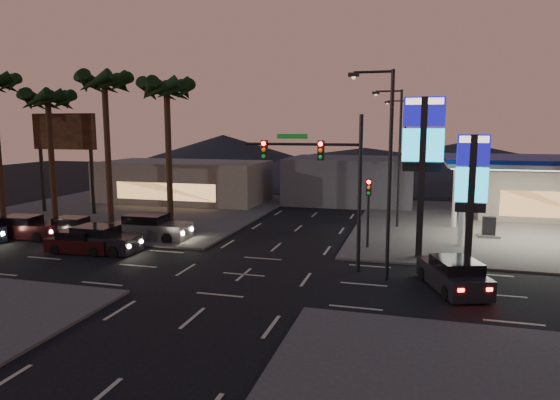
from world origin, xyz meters
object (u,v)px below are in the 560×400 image
(car_lane_b_front, at_px, (151,228))
(car_lane_b_rear, at_px, (24,228))
(car_lane_a_mid, at_px, (81,242))
(car_lane_b_mid, at_px, (74,228))
(gas_station, at_px, (544,163))
(suv_station, at_px, (454,275))
(pylon_sign_tall, at_px, (423,145))
(pylon_sign_short, at_px, (472,180))
(traffic_signal_mast, at_px, (326,170))
(car_lane_a_front, at_px, (100,240))

(car_lane_b_front, bearing_deg, car_lane_b_rear, -168.04)
(car_lane_a_mid, bearing_deg, car_lane_b_rear, 159.33)
(car_lane_b_front, relative_size, car_lane_b_mid, 1.27)
(gas_station, bearing_deg, car_lane_b_front, -165.86)
(suv_station, bearing_deg, gas_station, 62.91)
(pylon_sign_tall, distance_m, suv_station, 7.85)
(pylon_sign_short, xyz_separation_m, suv_station, (-0.98, -4.18, -3.96))
(car_lane_b_front, bearing_deg, car_lane_a_mid, -119.24)
(traffic_signal_mast, height_order, car_lane_a_front, traffic_signal_mast)
(car_lane_b_rear, bearing_deg, car_lane_a_mid, -20.67)
(car_lane_a_mid, bearing_deg, car_lane_b_front, 60.76)
(car_lane_b_front, xyz_separation_m, suv_station, (18.57, -5.50, -0.09))
(pylon_sign_short, relative_size, car_lane_b_front, 1.33)
(car_lane_b_front, relative_size, car_lane_b_rear, 1.10)
(gas_station, xyz_separation_m, pylon_sign_tall, (-7.50, -6.50, 1.31))
(traffic_signal_mast, bearing_deg, pylon_sign_short, 19.13)
(pylon_sign_tall, distance_m, car_lane_b_mid, 23.29)
(pylon_sign_tall, relative_size, suv_station, 1.87)
(car_lane_a_mid, xyz_separation_m, car_lane_b_rear, (-6.11, 2.31, 0.09))
(traffic_signal_mast, relative_size, car_lane_b_front, 1.52)
(car_lane_a_mid, xyz_separation_m, car_lane_b_mid, (-3.23, 3.59, 0.00))
(car_lane_b_rear, distance_m, suv_station, 27.22)
(pylon_sign_tall, relative_size, pylon_sign_short, 1.29)
(traffic_signal_mast, distance_m, car_lane_b_front, 13.63)
(car_lane_a_front, bearing_deg, gas_station, 20.99)
(car_lane_a_front, bearing_deg, car_lane_b_mid, 143.04)
(gas_station, height_order, car_lane_a_front, gas_station)
(car_lane_b_mid, bearing_deg, car_lane_a_front, -36.96)
(car_lane_a_front, distance_m, car_lane_b_rear, 7.41)
(gas_station, xyz_separation_m, traffic_signal_mast, (-12.24, -10.01, 0.15))
(traffic_signal_mast, xyz_separation_m, car_lane_b_mid, (-17.82, 3.33, -4.61))
(pylon_sign_tall, bearing_deg, pylon_sign_short, -21.80)
(car_lane_a_front, distance_m, car_lane_b_mid, 5.35)
(pylon_sign_short, height_order, car_lane_b_rear, pylon_sign_short)
(gas_station, distance_m, car_lane_b_rear, 34.17)
(car_lane_a_mid, relative_size, car_lane_b_front, 0.78)
(traffic_signal_mast, distance_m, suv_station, 7.91)
(pylon_sign_tall, xyz_separation_m, pylon_sign_short, (2.50, -1.00, -1.74))
(pylon_sign_short, xyz_separation_m, car_lane_a_mid, (-21.83, -2.77, -4.05))
(car_lane_b_mid, bearing_deg, suv_station, -11.73)
(car_lane_b_mid, xyz_separation_m, car_lane_b_rear, (-2.88, -1.29, 0.08))
(pylon_sign_tall, bearing_deg, car_lane_b_rear, -176.71)
(car_lane_b_rear, relative_size, suv_station, 0.99)
(car_lane_b_front, xyz_separation_m, car_lane_b_rear, (-8.40, -1.78, -0.09))
(car_lane_a_front, relative_size, car_lane_a_mid, 1.17)
(car_lane_a_front, xyz_separation_m, car_lane_b_mid, (-4.28, 3.22, -0.11))
(pylon_sign_tall, relative_size, car_lane_a_front, 1.86)
(gas_station, height_order, car_lane_b_front, gas_station)
(car_lane_a_front, xyz_separation_m, car_lane_b_front, (1.24, 3.71, 0.06))
(gas_station, bearing_deg, car_lane_b_rear, -166.41)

